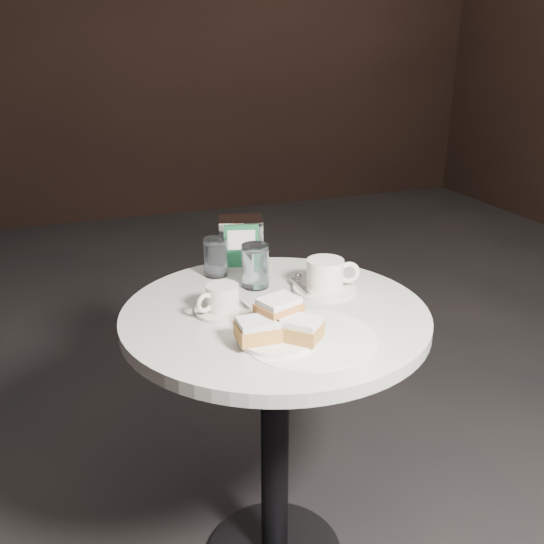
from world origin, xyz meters
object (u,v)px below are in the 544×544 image
(cafe_table, at_px, (275,385))
(water_glass_left, at_px, (215,258))
(coffee_cup_left, at_px, (222,301))
(coffee_cup_right, at_px, (326,277))
(napkin_dispenser, at_px, (241,242))
(water_glass_right, at_px, (255,267))
(beignet_plate, at_px, (278,327))

(cafe_table, distance_m, water_glass_left, 0.36)
(coffee_cup_left, bearing_deg, water_glass_left, 56.47)
(coffee_cup_right, xyz_separation_m, napkin_dispenser, (-0.14, 0.23, 0.03))
(coffee_cup_right, bearing_deg, napkin_dispenser, 136.35)
(cafe_table, bearing_deg, water_glass_right, 88.83)
(coffee_cup_left, relative_size, coffee_cup_right, 0.87)
(coffee_cup_left, height_order, water_glass_right, water_glass_right)
(cafe_table, distance_m, beignet_plate, 0.27)
(cafe_table, relative_size, water_glass_right, 6.86)
(beignet_plate, height_order, coffee_cup_left, beignet_plate)
(beignet_plate, height_order, coffee_cup_right, beignet_plate)
(coffee_cup_right, height_order, water_glass_left, water_glass_left)
(water_glass_left, distance_m, water_glass_right, 0.13)
(coffee_cup_left, bearing_deg, cafe_table, -35.15)
(cafe_table, xyz_separation_m, coffee_cup_right, (0.15, 0.06, 0.23))
(coffee_cup_left, height_order, coffee_cup_right, coffee_cup_right)
(water_glass_left, bearing_deg, coffee_cup_left, -101.87)
(cafe_table, height_order, napkin_dispenser, napkin_dispenser)
(water_glass_left, bearing_deg, beignet_plate, -86.68)
(coffee_cup_right, bearing_deg, cafe_table, -142.71)
(napkin_dispenser, bearing_deg, water_glass_left, -137.48)
(water_glass_left, height_order, napkin_dispenser, napkin_dispenser)
(coffee_cup_left, distance_m, water_glass_left, 0.23)
(beignet_plate, height_order, water_glass_left, water_glass_left)
(beignet_plate, relative_size, coffee_cup_left, 1.31)
(water_glass_left, relative_size, napkin_dispenser, 0.74)
(coffee_cup_right, distance_m, water_glass_left, 0.29)
(coffee_cup_left, bearing_deg, coffee_cup_right, -14.52)
(water_glass_right, relative_size, napkin_dispenser, 0.81)
(coffee_cup_right, distance_m, napkin_dispenser, 0.27)
(cafe_table, bearing_deg, coffee_cup_left, 166.52)
(beignet_plate, relative_size, water_glass_right, 1.98)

